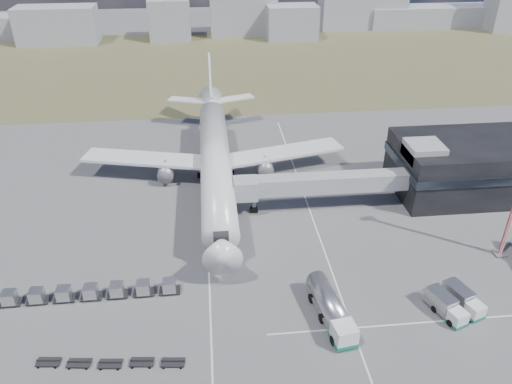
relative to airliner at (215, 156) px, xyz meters
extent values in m
plane|color=#565659|center=(0.00, -32.38, -5.29)|extent=(420.00, 420.00, 0.00)
cube|color=#4F4D2F|center=(0.00, 77.62, -5.29)|extent=(420.00, 90.00, 0.01)
cube|color=silver|center=(-2.00, -27.38, -5.29)|extent=(0.25, 110.00, 0.01)
cube|color=silver|center=(16.00, -27.38, -5.29)|extent=(0.25, 110.00, 0.01)
cube|color=silver|center=(25.00, -40.38, -5.29)|extent=(40.00, 0.25, 0.01)
cube|color=black|center=(48.00, -8.38, -0.29)|extent=(30.00, 16.00, 10.00)
cube|color=#262D38|center=(48.00, -8.38, 0.91)|extent=(30.40, 16.40, 1.60)
cube|color=#939399|center=(36.00, -10.38, 4.21)|extent=(6.00, 6.00, 3.00)
cube|color=#939399|center=(18.10, -11.88, -0.19)|extent=(29.80, 3.00, 3.00)
cube|color=#939399|center=(4.70, -12.38, -0.19)|extent=(4.00, 3.60, 3.40)
cylinder|color=slate|center=(6.20, -11.88, -2.74)|extent=(0.70, 0.70, 5.10)
cylinder|color=black|center=(6.20, -11.88, -4.84)|extent=(1.40, 0.90, 1.40)
cylinder|color=silver|center=(0.00, -2.38, 0.01)|extent=(5.60, 48.00, 5.60)
cone|color=silver|center=(0.00, -28.88, 0.01)|extent=(5.60, 5.00, 5.60)
cone|color=silver|center=(0.00, 25.62, 0.81)|extent=(5.60, 8.00, 5.60)
cube|color=black|center=(0.00, -26.88, 0.81)|extent=(2.20, 2.00, 0.80)
cube|color=silver|center=(-13.00, 2.62, -1.19)|extent=(25.59, 11.38, 0.50)
cube|color=silver|center=(13.00, 2.62, -1.19)|extent=(25.59, 11.38, 0.50)
cylinder|color=slate|center=(-9.50, 0.62, -2.89)|extent=(3.00, 5.00, 3.00)
cylinder|color=slate|center=(9.50, 0.62, -2.89)|extent=(3.00, 5.00, 3.00)
cube|color=silver|center=(-5.50, 27.62, 1.21)|extent=(9.49, 5.63, 0.35)
cube|color=silver|center=(5.50, 27.62, 1.21)|extent=(9.49, 5.63, 0.35)
cube|color=silver|center=(0.00, 28.62, 6.51)|extent=(0.50, 9.06, 11.45)
cylinder|color=slate|center=(0.00, -23.38, -4.04)|extent=(0.50, 0.50, 2.50)
cylinder|color=slate|center=(-3.20, 1.62, -4.04)|extent=(0.60, 0.60, 2.50)
cylinder|color=slate|center=(3.20, 1.62, -4.04)|extent=(0.60, 0.60, 2.50)
cylinder|color=black|center=(0.00, -23.38, -4.79)|extent=(0.50, 1.20, 1.20)
cube|color=#999CA7|center=(-54.78, 112.09, 1.30)|extent=(28.91, 12.00, 13.19)
cube|color=#999CA7|center=(-13.51, 113.88, 2.12)|extent=(15.26, 12.00, 14.82)
cube|color=#999CA7|center=(14.87, 118.44, 3.71)|extent=(25.75, 12.00, 18.00)
cube|color=#999CA7|center=(32.84, 110.07, 0.87)|extent=(19.10, 12.00, 12.33)
cube|color=#999CA7|center=(64.74, 125.18, 3.68)|extent=(34.86, 12.00, 17.94)
cube|color=#999CA7|center=(94.02, 124.05, -1.09)|extent=(52.24, 12.00, 8.39)
cube|color=silver|center=(14.20, -42.73, -3.63)|extent=(3.14, 3.14, 2.63)
cube|color=#126852|center=(14.20, -42.73, -4.66)|extent=(3.27, 3.27, 0.57)
cylinder|color=#AEAEB2|center=(13.32, -37.20, -3.12)|extent=(4.17, 8.92, 2.86)
cube|color=slate|center=(13.32, -37.20, -4.43)|extent=(4.05, 8.90, 0.40)
cylinder|color=black|center=(13.59, -38.89, -4.72)|extent=(3.13, 1.71, 1.26)
cube|color=silver|center=(0.25, -25.19, -4.58)|extent=(3.50, 2.63, 1.42)
cube|color=silver|center=(0.17, -0.81, -3.87)|extent=(3.52, 5.70, 2.48)
cube|color=#126852|center=(0.17, -0.81, -4.89)|extent=(3.63, 5.81, 0.40)
cube|color=silver|center=(29.50, -41.10, -4.14)|extent=(2.57, 2.52, 1.95)
cube|color=#126852|center=(29.50, -41.10, -4.89)|extent=(2.69, 2.63, 0.40)
cube|color=#AEAEB2|center=(28.46, -38.18, -3.79)|extent=(3.37, 4.55, 2.30)
cube|color=silver|center=(32.33, -40.09, -4.14)|extent=(2.57, 2.52, 1.95)
cube|color=#126852|center=(32.33, -40.09, -4.89)|extent=(2.69, 2.63, 0.40)
cube|color=#AEAEB2|center=(31.30, -37.17, -3.79)|extent=(3.37, 4.55, 2.30)
cube|color=black|center=(-28.77, -31.39, -4.96)|extent=(2.90, 1.80, 0.20)
cube|color=#AEAEB2|center=(-28.77, -31.39, -4.02)|extent=(1.79, 1.79, 1.66)
cube|color=black|center=(-25.22, -31.36, -4.96)|extent=(2.90, 1.80, 0.20)
cube|color=#AEAEB2|center=(-25.22, -31.36, -4.02)|extent=(1.79, 1.79, 1.66)
cube|color=black|center=(-21.68, -31.33, -4.96)|extent=(2.90, 1.80, 0.20)
cube|color=#AEAEB2|center=(-21.68, -31.33, -4.02)|extent=(1.79, 1.79, 1.66)
cube|color=black|center=(-18.13, -31.30, -4.96)|extent=(2.90, 1.80, 0.20)
cube|color=#AEAEB2|center=(-18.13, -31.30, -4.02)|extent=(1.79, 1.79, 1.66)
cube|color=black|center=(-14.59, -31.27, -4.96)|extent=(2.90, 1.80, 0.20)
cube|color=#AEAEB2|center=(-14.59, -31.27, -4.02)|extent=(1.79, 1.79, 1.66)
cube|color=black|center=(-11.04, -31.23, -4.96)|extent=(2.90, 1.80, 0.20)
cube|color=#AEAEB2|center=(-11.04, -31.23, -4.02)|extent=(1.79, 1.79, 1.66)
cube|color=black|center=(-7.50, -31.20, -4.96)|extent=(2.90, 1.80, 0.20)
cube|color=#AEAEB2|center=(-7.50, -31.20, -4.02)|extent=(1.79, 1.79, 1.66)
cube|color=black|center=(-14.43, -43.04, -4.96)|extent=(18.42, 3.26, 0.66)
cube|color=#565659|center=(42.74, -27.73, -5.15)|extent=(1.83, 1.83, 0.27)
camera|label=1|loc=(-0.94, -84.80, 42.23)|focal=35.00mm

